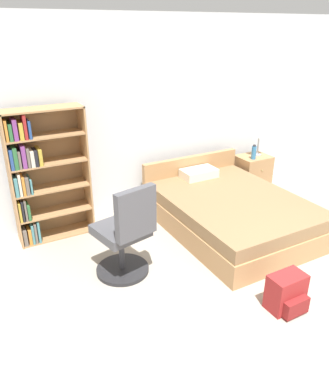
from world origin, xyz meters
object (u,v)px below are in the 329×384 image
(bed, at_px, (229,210))
(table_lamp, at_px, (260,132))
(bookshelf, at_px, (40,175))
(nightstand, at_px, (252,173))
(office_chair, at_px, (126,235))
(water_bottle, at_px, (254,152))
(backpack_red, at_px, (287,293))

(bed, bearing_deg, table_lamp, 35.22)
(bookshelf, height_order, nightstand, bookshelf)
(bed, distance_m, office_chair, 1.64)
(office_chair, relative_size, water_bottle, 4.73)
(bookshelf, bearing_deg, bed, -22.05)
(bed, relative_size, nightstand, 3.67)
(nightstand, relative_size, backpack_red, 1.58)
(nightstand, height_order, table_lamp, table_lamp)
(bookshelf, xyz_separation_m, bed, (2.15, -0.87, -0.60))
(bed, bearing_deg, bookshelf, 157.95)
(bed, xyz_separation_m, office_chair, (-1.59, -0.34, 0.25))
(office_chair, xyz_separation_m, nightstand, (2.68, 1.15, -0.20))
(office_chair, bearing_deg, backpack_red, -47.15)
(bookshelf, distance_m, bed, 2.39)
(bookshelf, bearing_deg, office_chair, -65.22)
(office_chair, xyz_separation_m, water_bottle, (2.57, 1.05, 0.19))
(bookshelf, relative_size, table_lamp, 3.40)
(water_bottle, bearing_deg, backpack_red, -123.49)
(bookshelf, bearing_deg, backpack_red, -55.33)
(backpack_red, bearing_deg, nightstand, 55.88)
(bookshelf, relative_size, water_bottle, 7.16)
(bookshelf, xyz_separation_m, backpack_red, (1.66, -2.39, -0.66))
(office_chair, height_order, table_lamp, office_chair)
(office_chair, relative_size, nightstand, 1.88)
(bed, bearing_deg, water_bottle, 35.71)
(bookshelf, height_order, office_chair, bookshelf)
(office_chair, distance_m, nightstand, 2.92)
(nightstand, distance_m, table_lamp, 0.66)
(bed, relative_size, backpack_red, 5.82)
(bookshelf, distance_m, office_chair, 1.38)
(bed, xyz_separation_m, water_bottle, (0.99, 0.71, 0.44))
(bed, height_order, office_chair, office_chair)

